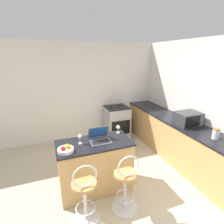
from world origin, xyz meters
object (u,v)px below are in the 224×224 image
at_px(laptop, 100,137).
at_px(wine_glass_tall, 118,128).
at_px(stove_range, 117,122).
at_px(storage_jar, 216,134).
at_px(bar_stool_far, 126,184).
at_px(fruit_bowl, 66,149).
at_px(microwave, 188,119).
at_px(bar_stool_near, 85,195).
at_px(wine_glass_short, 80,137).

relative_size(laptop, wine_glass_tall, 2.45).
distance_m(stove_range, storage_jar, 2.57).
bearing_deg(bar_stool_far, fruit_bowl, 149.52).
bearing_deg(fruit_bowl, laptop, 16.22).
relative_size(microwave, fruit_bowl, 2.05).
xyz_separation_m(bar_stool_far, wine_glass_tall, (0.21, 0.80, 0.55)).
distance_m(bar_stool_far, storage_jar, 1.75).
height_order(microwave, storage_jar, microwave).
relative_size(bar_stool_far, fruit_bowl, 4.14).
height_order(bar_stool_near, storage_jar, storage_jar).
distance_m(bar_stool_near, fruit_bowl, 0.69).
bearing_deg(fruit_bowl, bar_stool_near, -69.97).
relative_size(stove_range, wine_glass_tall, 6.50).
bearing_deg(wine_glass_short, stove_range, 52.23).
bearing_deg(bar_stool_near, bar_stool_far, 0.00).
relative_size(bar_stool_far, microwave, 2.02).
bearing_deg(microwave, wine_glass_tall, 174.56).
bearing_deg(stove_range, wine_glass_tall, -111.29).
bearing_deg(wine_glass_tall, storage_jar, -29.00).
distance_m(bar_stool_near, bar_stool_far, 0.61).
relative_size(bar_stool_near, laptop, 2.84).
distance_m(bar_stool_near, stove_range, 2.76).
height_order(microwave, stove_range, microwave).
height_order(bar_stool_near, wine_glass_short, wine_glass_short).
relative_size(storage_jar, wine_glass_short, 1.21).
relative_size(bar_stool_near, stove_range, 1.07).
xyz_separation_m(microwave, wine_glass_tall, (-1.47, 0.14, -0.03)).
bearing_deg(storage_jar, fruit_bowl, 169.37).
relative_size(laptop, storage_jar, 1.80).
bearing_deg(bar_stool_far, stove_range, 71.00).
xyz_separation_m(bar_stool_far, wine_glass_short, (-0.53, 0.63, 0.57)).
height_order(laptop, fruit_bowl, laptop).
bearing_deg(laptop, storage_jar, -18.48).
bearing_deg(fruit_bowl, bar_stool_far, -30.48).
distance_m(bar_stool_far, laptop, 0.83).
bearing_deg(wine_glass_short, bar_stool_near, -97.17).
bearing_deg(stove_range, bar_stool_far, -109.00).
relative_size(laptop, wine_glass_short, 2.19).
xyz_separation_m(stove_range, wine_glass_tall, (-0.61, -1.56, 0.55)).
relative_size(laptop, fruit_bowl, 1.46).
height_order(storage_jar, wine_glass_short, storage_jar).
distance_m(microwave, stove_range, 1.99).
distance_m(stove_range, fruit_bowl, 2.53).
relative_size(bar_stool_far, wine_glass_short, 6.22).
bearing_deg(microwave, bar_stool_near, -163.79).
distance_m(laptop, fruit_bowl, 0.59).
distance_m(bar_stool_far, stove_range, 2.50).
bearing_deg(laptop, bar_stool_near, -123.14).
distance_m(stove_range, wine_glass_short, 2.26).
relative_size(microwave, stove_range, 0.53).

